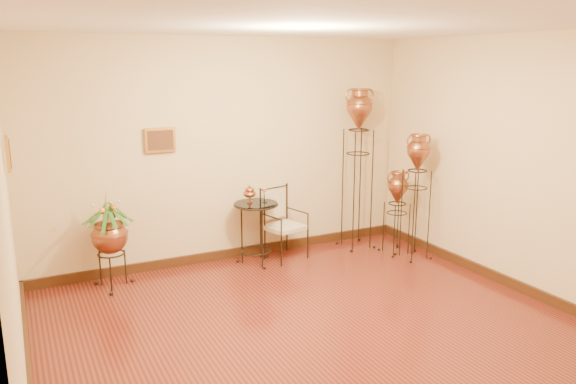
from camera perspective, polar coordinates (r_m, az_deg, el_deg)
name	(u,v)px	position (r m, az deg, el deg)	size (l,w,h in m)	color
ground	(327,339)	(5.36, 3.95, -14.70)	(5.00, 5.00, 0.00)	maroon
room_shell	(329,153)	(4.81, 4.16, 3.93)	(5.02, 5.02, 2.81)	#D8BB8B
amphora_tall	(358,167)	(7.61, 7.09, 2.53)	(0.56, 0.56, 2.19)	black
amphora_mid	(416,196)	(7.35, 12.88, -0.36)	(0.44, 0.44, 1.64)	black
amphora_short	(397,212)	(7.56, 11.00, -2.00)	(0.40, 0.40, 1.13)	black
planter_urn	(109,232)	(6.55, -17.69, -3.93)	(0.78, 0.78, 1.16)	black
armchair	(284,224)	(7.22, -0.38, -3.28)	(0.62, 0.60, 0.92)	black
side_table	(256,232)	(7.08, -3.26, -4.07)	(0.70, 0.70, 0.99)	black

